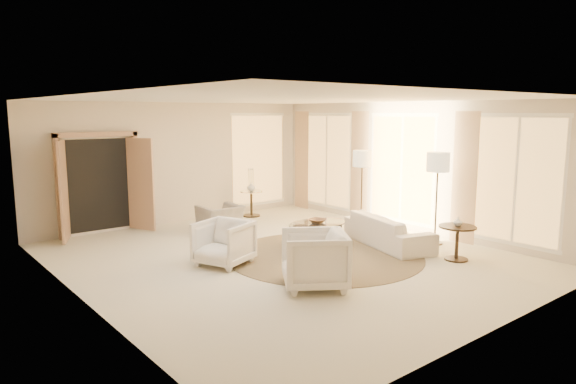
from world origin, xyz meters
TOP-DOWN VIEW (x-y plane):
  - room at (0.00, 0.00)m, footprint 7.04×8.04m
  - windows_right at (3.45, 0.10)m, footprint 0.10×6.40m
  - window_back_corner at (2.30, 3.95)m, footprint 1.70×0.10m
  - curtains_right at (3.40, 1.00)m, footprint 0.06×5.20m
  - french_doors at (-1.90, 3.82)m, footprint 1.95×0.66m
  - area_rug at (0.62, -0.37)m, footprint 4.28×4.28m
  - sofa at (2.08, -0.62)m, footprint 1.34×2.20m
  - armchair_left at (-1.09, 0.31)m, footprint 1.02×1.05m
  - armchair_right at (-0.66, -1.51)m, footprint 1.22×1.23m
  - accent_chair at (0.23, 2.55)m, footprint 0.87×0.57m
  - coffee_table at (0.98, 0.21)m, footprint 1.62×1.62m
  - end_table at (2.24, -2.03)m, footprint 0.65×0.65m
  - side_table at (1.66, 3.40)m, footprint 0.56×0.56m
  - floor_lamp_near at (2.90, 0.85)m, footprint 0.42×0.42m
  - floor_lamp_far at (2.90, -1.12)m, footprint 0.44×0.44m
  - bowl at (0.98, 0.21)m, footprint 0.40×0.40m
  - end_vase at (2.24, -2.03)m, footprint 0.19×0.19m
  - side_vase at (1.66, 3.40)m, footprint 0.26×0.26m

SIDE VIEW (x-z plane):
  - area_rug at x=0.62m, z-range 0.00..0.01m
  - coffee_table at x=0.98m, z-range 0.06..0.52m
  - sofa at x=2.08m, z-range 0.00..0.60m
  - accent_chair at x=0.23m, z-range 0.00..0.75m
  - side_table at x=1.66m, z-range 0.07..0.71m
  - end_table at x=2.24m, z-range 0.11..0.72m
  - armchair_left at x=-1.09m, z-range 0.00..0.84m
  - armchair_right at x=-0.66m, z-range 0.00..0.94m
  - bowl at x=0.98m, z-range 0.46..0.54m
  - end_vase at x=2.24m, z-range 0.61..0.77m
  - side_vase at x=1.66m, z-range 0.64..0.86m
  - french_doors at x=-1.90m, z-range -0.01..2.15m
  - curtains_right at x=3.40m, z-range 0.00..2.60m
  - windows_right at x=3.45m, z-range 0.15..2.55m
  - window_back_corner at x=2.30m, z-range 0.15..2.55m
  - room at x=0.00m, z-range -0.02..2.81m
  - floor_lamp_near at x=2.90m, z-range 0.61..2.34m
  - floor_lamp_far at x=2.90m, z-range 0.64..2.45m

